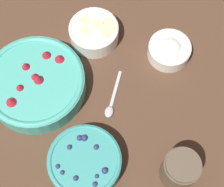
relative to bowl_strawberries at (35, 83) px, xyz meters
name	(u,v)px	position (x,y,z in m)	size (l,w,h in m)	color
ground_plane	(113,91)	(0.14, 0.14, -0.04)	(4.00, 4.00, 0.00)	#4C3323
bowl_strawberries	(35,83)	(0.00, 0.00, 0.00)	(0.26, 0.26, 0.08)	#47AD9E
bowl_blueberries	(85,162)	(0.24, -0.04, 0.00)	(0.17, 0.17, 0.06)	teal
bowl_bananas	(94,32)	(-0.02, 0.22, 0.00)	(0.14, 0.14, 0.06)	white
bowl_cream	(169,50)	(0.16, 0.33, -0.01)	(0.12, 0.12, 0.05)	white
jar_chocolate	(180,170)	(0.41, 0.11, 0.01)	(0.09, 0.09, 0.10)	brown
spoon	(112,103)	(0.16, 0.12, -0.03)	(0.09, 0.12, 0.01)	#B2B2B7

